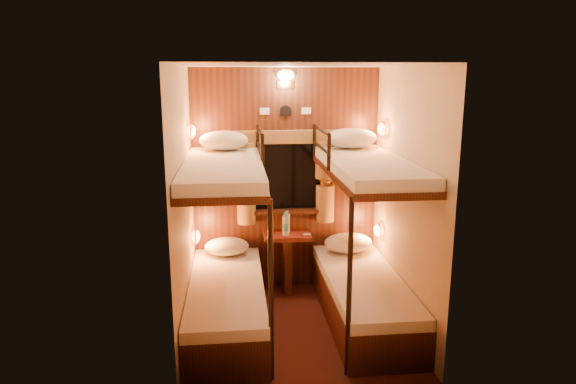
{
  "coord_description": "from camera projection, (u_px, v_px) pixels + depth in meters",
  "views": [
    {
      "loc": [
        -0.55,
        -4.4,
        2.32
      ],
      "look_at": [
        -0.07,
        0.15,
        1.27
      ],
      "focal_mm": 32.0,
      "sensor_mm": 36.0,
      "label": 1
    }
  ],
  "objects": [
    {
      "name": "back_panel",
      "position": [
        285.0,
        180.0,
        5.58
      ],
      "size": [
        2.0,
        0.03,
        2.4
      ],
      "primitive_type": "cube",
      "color": "black",
      "rests_on": "floor"
    },
    {
      "name": "bottle_right",
      "position": [
        286.0,
        226.0,
        5.44
      ],
      "size": [
        0.07,
        0.07,
        0.25
      ],
      "rotation": [
        0.0,
        0.0,
        -0.34
      ],
      "color": "#99BFE5",
      "rests_on": "table"
    },
    {
      "name": "pillow_lower_right",
      "position": [
        348.0,
        243.0,
        5.51
      ],
      "size": [
        0.52,
        0.37,
        0.2
      ],
      "primitive_type": "ellipsoid",
      "color": "silver",
      "rests_on": "bunk_right"
    },
    {
      "name": "back_fixtures",
      "position": [
        286.0,
        82.0,
        5.31
      ],
      "size": [
        0.54,
        0.09,
        0.48
      ],
      "color": "black",
      "rests_on": "back_panel"
    },
    {
      "name": "table",
      "position": [
        287.0,
        254.0,
        5.58
      ],
      "size": [
        0.5,
        0.34,
        0.66
      ],
      "color": "#612616",
      "rests_on": "floor"
    },
    {
      "name": "window",
      "position": [
        286.0,
        183.0,
        5.55
      ],
      "size": [
        1.0,
        0.12,
        0.79
      ],
      "color": "black",
      "rests_on": "back_panel"
    },
    {
      "name": "wall_right",
      "position": [
        406.0,
        201.0,
        4.68
      ],
      "size": [
        0.0,
        2.4,
        2.4
      ],
      "primitive_type": "plane",
      "rotation": [
        1.57,
        0.0,
        -1.57
      ],
      "color": "#C6B293",
      "rests_on": "floor"
    },
    {
      "name": "pillow_lower_left",
      "position": [
        227.0,
        246.0,
        5.43
      ],
      "size": [
        0.47,
        0.34,
        0.18
      ],
      "primitive_type": "ellipsoid",
      "color": "silver",
      "rests_on": "bunk_left"
    },
    {
      "name": "pillow_upper_right",
      "position": [
        351.0,
        138.0,
        5.24
      ],
      "size": [
        0.52,
        0.37,
        0.2
      ],
      "primitive_type": "ellipsoid",
      "color": "silver",
      "rests_on": "bunk_right"
    },
    {
      "name": "bottle_left",
      "position": [
        287.0,
        223.0,
        5.55
      ],
      "size": [
        0.07,
        0.07,
        0.24
      ],
      "rotation": [
        0.0,
        0.0,
        -0.21
      ],
      "color": "#99BFE5",
      "rests_on": "table"
    },
    {
      "name": "reading_lamps",
      "position": [
        289.0,
        183.0,
        5.25
      ],
      "size": [
        2.0,
        0.2,
        1.25
      ],
      "color": "orange",
      "rests_on": "wall_left"
    },
    {
      "name": "curtains",
      "position": [
        286.0,
        176.0,
        5.5
      ],
      "size": [
        1.1,
        0.22,
        1.0
      ],
      "color": "brown",
      "rests_on": "back_panel"
    },
    {
      "name": "sachet_a",
      "position": [
        307.0,
        234.0,
        5.5
      ],
      "size": [
        0.08,
        0.07,
        0.01
      ],
      "primitive_type": "cube",
      "rotation": [
        0.0,
        0.0,
        -0.14
      ],
      "color": "silver",
      "rests_on": "table"
    },
    {
      "name": "wall_left",
      "position": [
        184.0,
        206.0,
        4.47
      ],
      "size": [
        0.0,
        2.4,
        2.4
      ],
      "primitive_type": "plane",
      "rotation": [
        1.57,
        0.0,
        1.57
      ],
      "color": "#C6B293",
      "rests_on": "floor"
    },
    {
      "name": "sachet_b",
      "position": [
        295.0,
        234.0,
        5.52
      ],
      "size": [
        0.07,
        0.06,
        0.0
      ],
      "primitive_type": "cube",
      "rotation": [
        0.0,
        0.0,
        -0.2
      ],
      "color": "silver",
      "rests_on": "table"
    },
    {
      "name": "pillow_upper_left",
      "position": [
        224.0,
        140.0,
        5.12
      ],
      "size": [
        0.49,
        0.35,
        0.19
      ],
      "primitive_type": "ellipsoid",
      "color": "silver",
      "rests_on": "bunk_left"
    },
    {
      "name": "wall_front",
      "position": [
        316.0,
        240.0,
        3.56
      ],
      "size": [
        2.4,
        0.0,
        2.4
      ],
      "primitive_type": "plane",
      "rotation": [
        -1.57,
        0.0,
        0.0
      ],
      "color": "#C6B293",
      "rests_on": "floor"
    },
    {
      "name": "bunk_right",
      "position": [
        364.0,
        266.0,
        4.85
      ],
      "size": [
        0.72,
        1.9,
        1.82
      ],
      "color": "black",
      "rests_on": "floor"
    },
    {
      "name": "ceiling",
      "position": [
        298.0,
        65.0,
        4.31
      ],
      "size": [
        2.1,
        2.1,
        0.0
      ],
      "primitive_type": "plane",
      "rotation": [
        3.14,
        0.0,
        0.0
      ],
      "color": "silver",
      "rests_on": "wall_back"
    },
    {
      "name": "floor",
      "position": [
        297.0,
        327.0,
        4.84
      ],
      "size": [
        2.1,
        2.1,
        0.0
      ],
      "primitive_type": "plane",
      "color": "#37130F",
      "rests_on": "ground"
    },
    {
      "name": "wall_back",
      "position": [
        285.0,
        180.0,
        5.59
      ],
      "size": [
        2.4,
        0.0,
        2.4
      ],
      "primitive_type": "plane",
      "rotation": [
        1.57,
        0.0,
        0.0
      ],
      "color": "#C6B293",
      "rests_on": "floor"
    },
    {
      "name": "bunk_left",
      "position": [
        226.0,
        271.0,
        4.72
      ],
      "size": [
        0.72,
        1.9,
        1.82
      ],
      "color": "black",
      "rests_on": "floor"
    }
  ]
}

